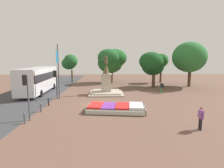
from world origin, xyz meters
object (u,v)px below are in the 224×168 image
object	(u,v)px
kerb_bollard_south	(25,118)
flower_planter	(116,108)
kerb_bollard_mid_a	(41,107)
pedestrian_near_planter	(201,117)
kerb_bollard_mid_b	(49,102)
statue_monument	(106,86)
traffic_light_near_crossing	(26,89)
city_bus	(38,79)
pedestrian_with_handbag	(162,87)
traffic_light_mid_block	(56,79)
banner_pole	(58,70)

from	to	relation	value
kerb_bollard_south	flower_planter	bearing A→B (deg)	22.79
kerb_bollard_south	kerb_bollard_mid_a	xyz separation A→B (m)	(0.12, 2.96, -0.01)
kerb_bollard_mid_a	pedestrian_near_planter	bearing A→B (deg)	-20.25
flower_planter	kerb_bollard_mid_b	size ratio (longest dim) A/B	6.83
statue_monument	pedestrian_near_planter	distance (m)	14.21
traffic_light_near_crossing	city_bus	world-z (taller)	traffic_light_near_crossing
flower_planter	kerb_bollard_south	bearing A→B (deg)	-157.21
statue_monument	kerb_bollard_south	distance (m)	12.70
city_bus	kerb_bollard_mid_b	world-z (taller)	city_bus
pedestrian_with_handbag	kerb_bollard_mid_a	bearing A→B (deg)	-148.47
kerb_bollard_mid_a	traffic_light_mid_block	bearing A→B (deg)	90.88
pedestrian_near_planter	pedestrian_with_handbag	bearing A→B (deg)	83.26
statue_monument	traffic_light_mid_block	xyz separation A→B (m)	(-6.03, -2.95, 1.34)
city_bus	statue_monument	bearing A→B (deg)	-6.27
city_bus	kerb_bollard_mid_a	size ratio (longest dim) A/B	12.64
flower_planter	kerb_bollard_mid_a	size ratio (longest dim) A/B	6.92
traffic_light_near_crossing	banner_pole	xyz separation A→B (m)	(0.40, 7.66, 0.91)
statue_monument	city_bus	distance (m)	9.68
kerb_bollard_mid_a	kerb_bollard_mid_b	size ratio (longest dim) A/B	0.99
statue_monument	traffic_light_mid_block	size ratio (longest dim) A/B	1.52
banner_pole	pedestrian_near_planter	bearing A→B (deg)	-39.50
pedestrian_with_handbag	kerb_bollard_mid_b	world-z (taller)	pedestrian_with_handbag
statue_monument	kerb_bollard_mid_a	xyz separation A→B (m)	(-5.95, -8.18, -0.64)
kerb_bollard_south	kerb_bollard_mid_a	bearing A→B (deg)	87.75
pedestrian_with_handbag	traffic_light_near_crossing	bearing A→B (deg)	-142.41
flower_planter	banner_pole	distance (m)	9.11
banner_pole	pedestrian_with_handbag	world-z (taller)	banner_pole
banner_pole	kerb_bollard_south	xyz separation A→B (m)	(-0.37, -8.35, -2.98)
statue_monument	traffic_light_near_crossing	world-z (taller)	statue_monument
banner_pole	kerb_bollard_south	distance (m)	8.87
city_bus	pedestrian_with_handbag	size ratio (longest dim) A/B	6.41
banner_pole	kerb_bollard_mid_b	size ratio (longest dim) A/B	7.81
traffic_light_near_crossing	kerb_bollard_south	world-z (taller)	traffic_light_near_crossing
banner_pole	pedestrian_near_planter	size ratio (longest dim) A/B	3.98
pedestrian_near_planter	kerb_bollard_south	size ratio (longest dim) A/B	1.92
statue_monument	banner_pole	size ratio (longest dim) A/B	0.81
banner_pole	statue_monument	bearing A→B (deg)	26.19
pedestrian_near_planter	kerb_bollard_mid_b	distance (m)	13.96
traffic_light_near_crossing	kerb_bollard_mid_a	size ratio (longest dim) A/B	4.38
flower_planter	kerb_bollard_south	xyz separation A→B (m)	(-6.98, -2.93, 0.17)
banner_pole	kerb_bollard_mid_a	size ratio (longest dim) A/B	7.91
traffic_light_near_crossing	traffic_light_mid_block	size ratio (longest dim) A/B	1.05
pedestrian_near_planter	kerb_bollard_south	xyz separation A→B (m)	(-12.40, 1.57, -0.49)
traffic_light_mid_block	banner_pole	xyz separation A→B (m)	(0.34, 0.15, 1.02)
city_bus	kerb_bollard_south	world-z (taller)	city_bus
city_bus	kerb_bollard_mid_a	bearing A→B (deg)	-68.54
pedestrian_with_handbag	banner_pole	bearing A→B (deg)	-167.14
city_bus	pedestrian_near_planter	bearing A→B (deg)	-40.86
statue_monument	kerb_bollard_mid_b	bearing A→B (deg)	-134.29
traffic_light_mid_block	banner_pole	size ratio (longest dim) A/B	0.53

